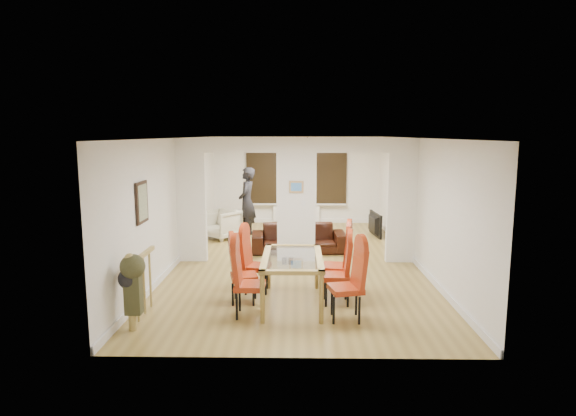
{
  "coord_description": "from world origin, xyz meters",
  "views": [
    {
      "loc": [
        0.01,
        -9.97,
        2.69
      ],
      "look_at": [
        -0.18,
        0.6,
        1.05
      ],
      "focal_mm": 30.0,
      "sensor_mm": 36.0,
      "label": 1
    }
  ],
  "objects_px": {
    "sofa": "(299,238)",
    "bottle": "(302,224)",
    "dining_chair_rb": "(336,271)",
    "bowl": "(299,228)",
    "dining_table": "(292,280)",
    "dining_chair_la": "(250,280)",
    "coffee_table": "(306,234)",
    "dining_chair_lc": "(256,262)",
    "dining_chair_ra": "(346,283)",
    "dining_chair_lb": "(244,272)",
    "television": "(371,224)",
    "dining_chair_rc": "(336,262)",
    "person": "(247,202)",
    "armchair": "(221,224)"
  },
  "relations": [
    {
      "from": "dining_chair_lc",
      "to": "dining_chair_rc",
      "type": "relative_size",
      "value": 0.93
    },
    {
      "from": "dining_table",
      "to": "dining_chair_rc",
      "type": "xyz_separation_m",
      "value": [
        0.72,
        0.49,
        0.17
      ]
    },
    {
      "from": "dining_chair_la",
      "to": "television",
      "type": "relative_size",
      "value": 1.02
    },
    {
      "from": "bottle",
      "to": "dining_chair_ra",
      "type": "bearing_deg",
      "value": -84.02
    },
    {
      "from": "dining_chair_ra",
      "to": "coffee_table",
      "type": "xyz_separation_m",
      "value": [
        -0.47,
        5.51,
        -0.44
      ]
    },
    {
      "from": "armchair",
      "to": "dining_chair_rc",
      "type": "bearing_deg",
      "value": -22.09
    },
    {
      "from": "dining_chair_rc",
      "to": "bowl",
      "type": "relative_size",
      "value": 5.3
    },
    {
      "from": "dining_table",
      "to": "dining_chair_lb",
      "type": "xyz_separation_m",
      "value": [
        -0.77,
        0.07,
        0.12
      ]
    },
    {
      "from": "armchair",
      "to": "coffee_table",
      "type": "xyz_separation_m",
      "value": [
        2.2,
        0.04,
        -0.26
      ]
    },
    {
      "from": "coffee_table",
      "to": "bowl",
      "type": "relative_size",
      "value": 4.57
    },
    {
      "from": "dining_chair_ra",
      "to": "coffee_table",
      "type": "distance_m",
      "value": 5.55
    },
    {
      "from": "armchair",
      "to": "dining_chair_lb",
      "type": "bearing_deg",
      "value": -39.91
    },
    {
      "from": "dining_table",
      "to": "dining_chair_la",
      "type": "distance_m",
      "value": 0.81
    },
    {
      "from": "coffee_table",
      "to": "dining_chair_la",
      "type": "bearing_deg",
      "value": -99.83
    },
    {
      "from": "bowl",
      "to": "dining_chair_rb",
      "type": "bearing_deg",
      "value": -83.22
    },
    {
      "from": "sofa",
      "to": "bottle",
      "type": "height_order",
      "value": "sofa"
    },
    {
      "from": "dining_table",
      "to": "television",
      "type": "xyz_separation_m",
      "value": [
        2.05,
        5.25,
        -0.08
      ]
    },
    {
      "from": "dining_chair_rb",
      "to": "dining_table",
      "type": "bearing_deg",
      "value": -172.29
    },
    {
      "from": "television",
      "to": "dining_chair_ra",
      "type": "bearing_deg",
      "value": 161.65
    },
    {
      "from": "dining_chair_lc",
      "to": "armchair",
      "type": "relative_size",
      "value": 1.28
    },
    {
      "from": "dining_chair_la",
      "to": "coffee_table",
      "type": "height_order",
      "value": "dining_chair_la"
    },
    {
      "from": "dining_chair_rb",
      "to": "bowl",
      "type": "height_order",
      "value": "dining_chair_rb"
    },
    {
      "from": "dining_chair_rc",
      "to": "television",
      "type": "distance_m",
      "value": 4.96
    },
    {
      "from": "person",
      "to": "bottle",
      "type": "height_order",
      "value": "person"
    },
    {
      "from": "dining_chair_la",
      "to": "dining_chair_rb",
      "type": "relative_size",
      "value": 1.04
    },
    {
      "from": "dining_table",
      "to": "person",
      "type": "relative_size",
      "value": 0.92
    },
    {
      "from": "dining_chair_lc",
      "to": "dining_chair_rb",
      "type": "height_order",
      "value": "dining_chair_rb"
    },
    {
      "from": "dining_table",
      "to": "dining_chair_rc",
      "type": "distance_m",
      "value": 0.89
    },
    {
      "from": "dining_chair_rb",
      "to": "sofa",
      "type": "relative_size",
      "value": 0.49
    },
    {
      "from": "dining_table",
      "to": "sofa",
      "type": "xyz_separation_m",
      "value": [
        0.12,
        3.47,
        -0.08
      ]
    },
    {
      "from": "dining_chair_lc",
      "to": "person",
      "type": "height_order",
      "value": "person"
    },
    {
      "from": "person",
      "to": "television",
      "type": "distance_m",
      "value": 3.35
    },
    {
      "from": "person",
      "to": "dining_chair_ra",
      "type": "bearing_deg",
      "value": 25.22
    },
    {
      "from": "dining_chair_la",
      "to": "bottle",
      "type": "relative_size",
      "value": 3.74
    },
    {
      "from": "dining_chair_la",
      "to": "dining_chair_lb",
      "type": "relative_size",
      "value": 1.08
    },
    {
      "from": "dining_chair_ra",
      "to": "armchair",
      "type": "relative_size",
      "value": 1.36
    },
    {
      "from": "dining_chair_la",
      "to": "dining_chair_rc",
      "type": "relative_size",
      "value": 0.97
    },
    {
      "from": "dining_chair_lc",
      "to": "dining_chair_ra",
      "type": "height_order",
      "value": "dining_chair_ra"
    },
    {
      "from": "dining_chair_rc",
      "to": "dining_chair_lb",
      "type": "bearing_deg",
      "value": -152.84
    },
    {
      "from": "dining_chair_lc",
      "to": "coffee_table",
      "type": "height_order",
      "value": "dining_chair_lc"
    },
    {
      "from": "dining_table",
      "to": "dining_chair_ra",
      "type": "distance_m",
      "value": 1.01
    },
    {
      "from": "dining_chair_la",
      "to": "dining_chair_rc",
      "type": "xyz_separation_m",
      "value": [
        1.35,
        0.99,
        0.02
      ]
    },
    {
      "from": "sofa",
      "to": "armchair",
      "type": "bearing_deg",
      "value": 141.83
    },
    {
      "from": "dining_chair_lc",
      "to": "dining_chair_rb",
      "type": "xyz_separation_m",
      "value": [
        1.32,
        -0.53,
        0.0
      ]
    },
    {
      "from": "sofa",
      "to": "coffee_table",
      "type": "bearing_deg",
      "value": 78.32
    },
    {
      "from": "dining_chair_rc",
      "to": "sofa",
      "type": "height_order",
      "value": "dining_chair_rc"
    },
    {
      "from": "dining_table",
      "to": "bowl",
      "type": "distance_m",
      "value": 4.96
    },
    {
      "from": "dining_table",
      "to": "dining_chair_rc",
      "type": "height_order",
      "value": "dining_chair_rc"
    },
    {
      "from": "television",
      "to": "bowl",
      "type": "bearing_deg",
      "value": 92.48
    },
    {
      "from": "dining_chair_ra",
      "to": "person",
      "type": "height_order",
      "value": "person"
    }
  ]
}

